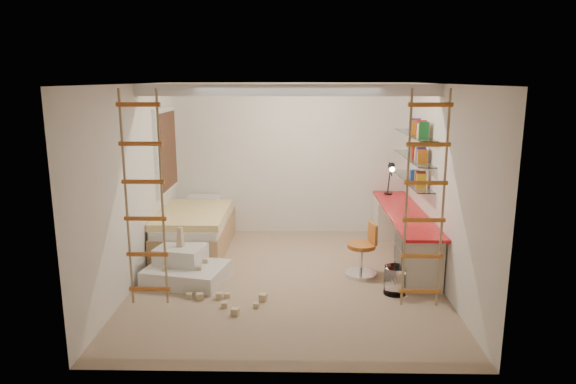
{
  "coord_description": "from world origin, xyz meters",
  "views": [
    {
      "loc": [
        0.14,
        -6.54,
        2.66
      ],
      "look_at": [
        0.0,
        0.3,
        1.15
      ],
      "focal_mm": 32.0,
      "sensor_mm": 36.0,
      "label": 1
    }
  ],
  "objects_px": {
    "desk": "(403,233)",
    "play_platform": "(185,268)",
    "swivel_chair": "(363,257)",
    "bed": "(196,230)"
  },
  "relations": [
    {
      "from": "swivel_chair",
      "to": "play_platform",
      "type": "xyz_separation_m",
      "value": [
        -2.41,
        -0.23,
        -0.1
      ]
    },
    {
      "from": "desk",
      "to": "swivel_chair",
      "type": "bearing_deg",
      "value": -134.74
    },
    {
      "from": "bed",
      "to": "swivel_chair",
      "type": "height_order",
      "value": "swivel_chair"
    },
    {
      "from": "desk",
      "to": "bed",
      "type": "xyz_separation_m",
      "value": [
        -3.2,
        0.36,
        -0.07
      ]
    },
    {
      "from": "desk",
      "to": "bed",
      "type": "relative_size",
      "value": 1.4
    },
    {
      "from": "desk",
      "to": "swivel_chair",
      "type": "height_order",
      "value": "desk"
    },
    {
      "from": "bed",
      "to": "desk",
      "type": "bearing_deg",
      "value": -6.49
    },
    {
      "from": "desk",
      "to": "play_platform",
      "type": "relative_size",
      "value": 2.44
    },
    {
      "from": "play_platform",
      "to": "swivel_chair",
      "type": "bearing_deg",
      "value": 5.48
    },
    {
      "from": "desk",
      "to": "swivel_chair",
      "type": "distance_m",
      "value": 0.99
    }
  ]
}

